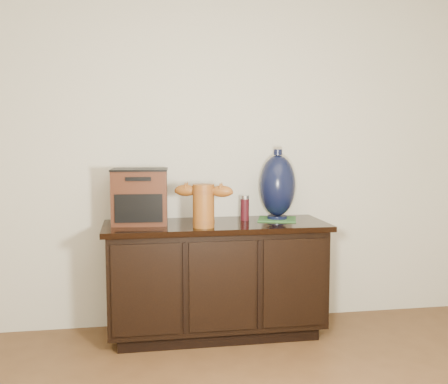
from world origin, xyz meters
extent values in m
plane|color=beige|center=(0.00, 2.50, 1.30)|extent=(4.50, 0.00, 4.50)
cube|color=black|center=(0.00, 2.23, 0.04)|extent=(1.29, 0.45, 0.08)
cube|color=black|center=(0.00, 2.23, 0.40)|extent=(1.40, 0.50, 0.64)
cube|color=black|center=(0.00, 2.23, 0.74)|extent=(1.46, 0.56, 0.03)
cube|color=black|center=(-0.47, 1.97, 0.40)|extent=(0.41, 0.01, 0.56)
cube|color=black|center=(0.00, 1.97, 0.40)|extent=(0.41, 0.01, 0.56)
cube|color=black|center=(0.47, 1.97, 0.40)|extent=(0.41, 0.01, 0.56)
cylinder|color=brown|center=(-0.10, 2.08, 0.89)|extent=(0.18, 0.18, 0.27)
cylinder|color=#46210D|center=(-0.10, 2.08, 0.79)|extent=(0.18, 0.18, 0.03)
cylinder|color=#46210D|center=(-0.10, 2.08, 0.98)|extent=(0.18, 0.18, 0.03)
ellipsoid|color=brown|center=(-0.21, 2.12, 0.98)|extent=(0.16, 0.12, 0.07)
ellipsoid|color=brown|center=(0.01, 2.03, 0.98)|extent=(0.16, 0.12, 0.07)
cube|color=#441F11|center=(-0.49, 2.29, 0.93)|extent=(0.37, 0.31, 0.35)
cube|color=black|center=(-0.50, 2.15, 0.87)|extent=(0.30, 0.03, 0.18)
cube|color=black|center=(-0.49, 2.29, 1.11)|extent=(0.38, 0.32, 0.01)
cube|color=#2F5F2B|center=(0.44, 2.30, 0.76)|extent=(0.32, 0.32, 0.01)
cylinder|color=black|center=(0.44, 2.30, 0.77)|extent=(0.14, 0.14, 0.02)
ellipsoid|color=black|center=(0.44, 2.30, 0.99)|extent=(0.31, 0.31, 0.41)
cylinder|color=black|center=(0.44, 2.30, 1.22)|extent=(0.06, 0.06, 0.04)
cylinder|color=#5D0F1A|center=(0.21, 2.31, 0.83)|extent=(0.06, 0.06, 0.15)
cylinder|color=silver|center=(0.21, 2.31, 0.91)|extent=(0.05, 0.05, 0.02)
camera|label=1|loc=(-0.53, -1.14, 1.31)|focal=42.00mm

